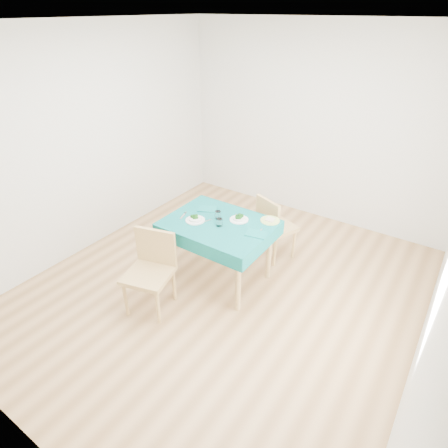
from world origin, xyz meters
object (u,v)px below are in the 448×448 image
Objects in this scene: bowl_far at (239,218)px; table at (219,251)px; chair_near at (147,264)px; chair_far at (278,222)px; bowl_near at (195,218)px; side_plate at (270,220)px.

table is at bearing -132.78° from bowl_far.
chair_near is 5.42× the size of bowl_far.
table is 1.02× the size of chair_near.
chair_far is 4.60× the size of bowl_near.
chair_near is 0.74m from bowl_near.
chair_near is 1.11m from bowl_far.
bowl_far is at bearing -148.34° from side_plate.
chair_far reaches higher than side_plate.
table is at bearing 25.75° from bowl_near.
bowl_far is (0.47, 0.98, 0.23)m from chair_near.
table is 5.34× the size of bowl_near.
side_plate is at bearing 41.55° from chair_near.
side_plate is (0.29, 0.18, -0.03)m from bowl_far.
bowl_near is 1.00× the size of side_plate.
chair_near is 1.14× the size of chair_far.
bowl_far is at bearing 49.23° from chair_near.
table is 0.47m from bowl_far.
chair_far is 0.53m from side_plate.
bowl_near is 0.48m from bowl_far.
chair_near reaches higher than table.
chair_far is at bearing 104.09° from side_plate.
chair_near reaches higher than chair_far.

